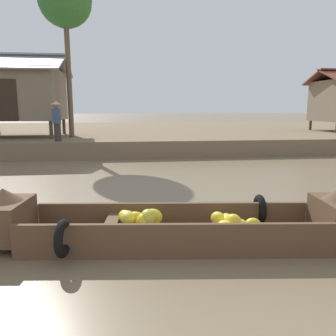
{
  "coord_description": "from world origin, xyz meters",
  "views": [
    {
      "loc": [
        -0.19,
        -0.31,
        2.08
      ],
      "look_at": [
        0.67,
        6.7,
        0.81
      ],
      "focal_mm": 35.15,
      "sensor_mm": 36.0,
      "label": 1
    }
  ],
  "objects_px": {
    "stilt_house_mid_right": "(20,94)",
    "vendor_person": "(57,119)",
    "palm_tree_near": "(65,2)",
    "banana_boat": "(173,225)"
  },
  "relations": [
    {
      "from": "stilt_house_mid_right",
      "to": "palm_tree_near",
      "type": "distance_m",
      "value": 4.75
    },
    {
      "from": "banana_boat",
      "to": "palm_tree_near",
      "type": "relative_size",
      "value": 0.8
    },
    {
      "from": "banana_boat",
      "to": "vendor_person",
      "type": "relative_size",
      "value": 3.54
    },
    {
      "from": "stilt_house_mid_right",
      "to": "vendor_person",
      "type": "height_order",
      "value": "stilt_house_mid_right"
    },
    {
      "from": "palm_tree_near",
      "to": "vendor_person",
      "type": "bearing_deg",
      "value": -96.18
    },
    {
      "from": "banana_boat",
      "to": "vendor_person",
      "type": "height_order",
      "value": "vendor_person"
    },
    {
      "from": "stilt_house_mid_right",
      "to": "palm_tree_near",
      "type": "height_order",
      "value": "palm_tree_near"
    },
    {
      "from": "banana_boat",
      "to": "stilt_house_mid_right",
      "type": "xyz_separation_m",
      "value": [
        -5.8,
        12.17,
        2.5
      ]
    },
    {
      "from": "banana_boat",
      "to": "palm_tree_near",
      "type": "xyz_separation_m",
      "value": [
        -3.36,
        11.6,
        6.54
      ]
    },
    {
      "from": "stilt_house_mid_right",
      "to": "vendor_person",
      "type": "bearing_deg",
      "value": -50.62
    }
  ]
}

